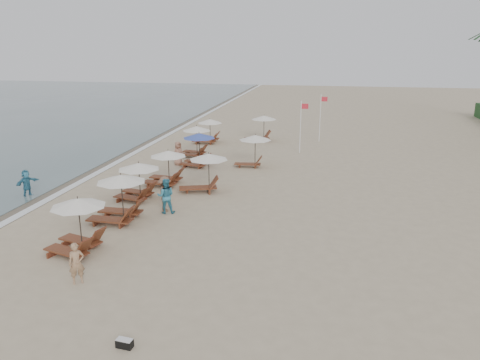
% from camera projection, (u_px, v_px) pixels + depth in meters
% --- Properties ---
extents(ground, '(160.00, 160.00, 0.00)m').
position_uv_depth(ground, '(235.00, 237.00, 20.85)').
color(ground, tan).
rests_on(ground, ground).
extents(wet_sand_band, '(3.20, 140.00, 0.01)m').
position_uv_depth(wet_sand_band, '(88.00, 167.00, 32.61)').
color(wet_sand_band, '#6B5E4C').
rests_on(wet_sand_band, ground).
extents(foam_line, '(0.50, 140.00, 0.02)m').
position_uv_depth(foam_line, '(106.00, 168.00, 32.36)').
color(foam_line, white).
rests_on(foam_line, ground).
extents(lounger_station_0, '(2.60, 2.32, 2.34)m').
position_uv_depth(lounger_station_0, '(75.00, 226.00, 19.10)').
color(lounger_station_0, brown).
rests_on(lounger_station_0, ground).
extents(lounger_station_1, '(2.76, 2.35, 2.34)m').
position_uv_depth(lounger_station_1, '(117.00, 199.00, 22.47)').
color(lounger_station_1, brown).
rests_on(lounger_station_1, ground).
extents(lounger_station_2, '(2.56, 2.28, 2.07)m').
position_uv_depth(lounger_station_2, '(136.00, 180.00, 25.68)').
color(lounger_station_2, brown).
rests_on(lounger_station_2, ground).
extents(lounger_station_3, '(2.63, 2.19, 2.13)m').
position_uv_depth(lounger_station_3, '(165.00, 168.00, 28.41)').
color(lounger_station_3, brown).
rests_on(lounger_station_3, ground).
extents(lounger_station_4, '(2.47, 2.25, 2.36)m').
position_uv_depth(lounger_station_4, '(197.00, 149.00, 32.60)').
color(lounger_station_4, brown).
rests_on(lounger_station_4, ground).
extents(lounger_station_5, '(2.45, 2.15, 2.32)m').
position_uv_depth(lounger_station_5, '(194.00, 141.00, 35.57)').
color(lounger_station_5, brown).
rests_on(lounger_station_5, ground).
extents(lounger_station_6, '(2.57, 2.14, 2.08)m').
position_uv_depth(lounger_station_6, '(207.00, 132.00, 40.47)').
color(lounger_station_6, brown).
rests_on(lounger_station_6, ground).
extents(inland_station_0, '(2.89, 2.30, 2.22)m').
position_uv_depth(inland_station_0, '(203.00, 170.00, 26.96)').
color(inland_station_0, brown).
rests_on(inland_station_0, ground).
extents(inland_station_1, '(2.59, 2.24, 2.22)m').
position_uv_depth(inland_station_1, '(252.00, 146.00, 32.43)').
color(inland_station_1, brown).
rests_on(inland_station_1, ground).
extents(inland_station_2, '(2.91, 2.29, 2.22)m').
position_uv_depth(inland_station_2, '(260.00, 127.00, 41.23)').
color(inland_station_2, brown).
rests_on(inland_station_2, ground).
extents(beachgoer_near, '(0.67, 0.62, 1.53)m').
position_uv_depth(beachgoer_near, '(77.00, 263.00, 16.68)').
color(beachgoer_near, '#A57D5A').
rests_on(beachgoer_near, ground).
extents(beachgoer_mid_a, '(1.02, 0.88, 1.82)m').
position_uv_depth(beachgoer_mid_a, '(166.00, 196.00, 23.61)').
color(beachgoer_mid_a, teal).
rests_on(beachgoer_mid_a, ground).
extents(beachgoer_mid_b, '(1.21, 1.36, 1.82)m').
position_uv_depth(beachgoer_mid_b, '(165.00, 194.00, 23.91)').
color(beachgoer_mid_b, brown).
rests_on(beachgoer_mid_b, ground).
extents(beachgoer_far_b, '(0.91, 0.98, 1.68)m').
position_uv_depth(beachgoer_far_b, '(178.00, 153.00, 33.07)').
color(beachgoer_far_b, '#9E6B56').
rests_on(beachgoer_far_b, ground).
extents(waterline_walker, '(0.91, 1.49, 1.53)m').
position_uv_depth(waterline_walker, '(27.00, 183.00, 26.30)').
color(waterline_walker, teal).
rests_on(waterline_walker, ground).
extents(duffel_bag, '(0.49, 0.28, 0.26)m').
position_uv_depth(duffel_bag, '(125.00, 343.00, 13.26)').
color(duffel_bag, black).
rests_on(duffel_bag, ground).
extents(flag_pole_near, '(0.60, 0.08, 4.06)m').
position_uv_depth(flag_pole_near, '(301.00, 124.00, 36.40)').
color(flag_pole_near, silver).
rests_on(flag_pole_near, ground).
extents(flag_pole_far, '(0.60, 0.08, 4.10)m').
position_uv_depth(flag_pole_far, '(321.00, 115.00, 40.70)').
color(flag_pole_far, silver).
rests_on(flag_pole_far, ground).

